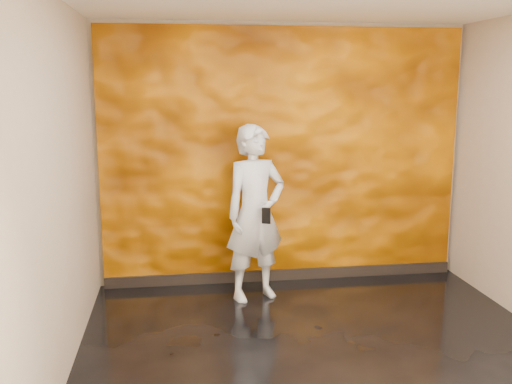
{
  "coord_description": "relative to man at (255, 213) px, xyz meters",
  "views": [
    {
      "loc": [
        -1.17,
        -4.07,
        2.16
      ],
      "look_at": [
        -0.43,
        1.03,
        1.18
      ],
      "focal_mm": 40.0,
      "sensor_mm": 36.0,
      "label": 1
    }
  ],
  "objects": [
    {
      "name": "room",
      "position": [
        0.38,
        -1.44,
        0.51
      ],
      "size": [
        4.02,
        4.02,
        2.81
      ],
      "color": "black",
      "rests_on": "ground"
    },
    {
      "name": "baseboard",
      "position": [
        0.38,
        0.48,
        -0.83
      ],
      "size": [
        3.9,
        0.04,
        0.12
      ],
      "primitive_type": "cube",
      "color": "black",
      "rests_on": "ground"
    },
    {
      "name": "feature_wall",
      "position": [
        0.38,
        0.52,
        0.49
      ],
      "size": [
        3.9,
        0.06,
        2.75
      ],
      "primitive_type": "cube",
      "color": "orange",
      "rests_on": "ground"
    },
    {
      "name": "phone",
      "position": [
        0.07,
        -0.26,
        0.03
      ],
      "size": [
        0.08,
        0.05,
        0.16
      ],
      "primitive_type": "cube",
      "rotation": [
        0.0,
        0.0,
        -0.42
      ],
      "color": "black",
      "rests_on": "man"
    },
    {
      "name": "man",
      "position": [
        0.0,
        0.0,
        0.0
      ],
      "size": [
        0.75,
        0.62,
        1.77
      ],
      "primitive_type": "imported",
      "rotation": [
        0.0,
        0.0,
        0.35
      ],
      "color": "#9A9FA9",
      "rests_on": "ground"
    }
  ]
}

